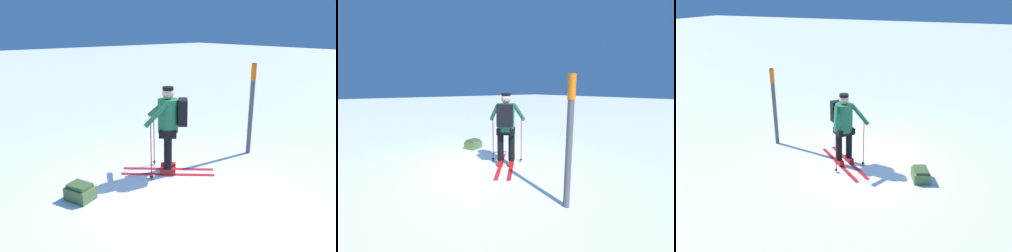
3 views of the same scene
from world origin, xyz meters
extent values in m
plane|color=white|center=(0.00, 0.00, 0.00)|extent=(80.00, 80.00, 0.00)
cube|color=red|center=(0.19, 0.35, 0.01)|extent=(1.42, 1.27, 0.01)
cube|color=red|center=(0.19, 0.35, 0.07)|extent=(0.30, 0.28, 0.12)
cylinder|color=black|center=(0.19, 0.35, 0.48)|extent=(0.15, 0.15, 0.71)
cube|color=red|center=(0.36, 0.55, 0.01)|extent=(1.42, 1.27, 0.01)
cube|color=red|center=(0.36, 0.55, 0.07)|extent=(0.30, 0.28, 0.12)
cylinder|color=black|center=(0.36, 0.55, 0.48)|extent=(0.15, 0.15, 0.71)
cube|color=black|center=(0.28, 0.45, 0.84)|extent=(0.52, 0.53, 0.14)
cylinder|color=#1E663D|center=(0.28, 0.45, 1.16)|extent=(0.39, 0.39, 0.64)
sphere|color=tan|center=(0.28, 0.45, 1.59)|extent=(0.22, 0.22, 0.22)
cylinder|color=black|center=(0.28, 0.45, 1.68)|extent=(0.21, 0.21, 0.06)
cube|color=black|center=(0.49, 0.26, 1.23)|extent=(0.36, 0.38, 0.49)
cylinder|color=red|center=(-0.18, 0.38, 0.57)|extent=(0.02, 0.02, 1.15)
cylinder|color=black|center=(-0.18, 0.38, 0.06)|extent=(0.07, 0.07, 0.01)
cylinder|color=#1E663D|center=(-0.06, 0.36, 1.25)|extent=(0.51, 0.20, 0.45)
cylinder|color=red|center=(0.28, 0.91, 0.57)|extent=(0.02, 0.02, 1.15)
cylinder|color=black|center=(0.28, 0.91, 0.06)|extent=(0.07, 0.07, 0.01)
cylinder|color=#1E663D|center=(0.32, 0.80, 1.25)|extent=(0.25, 0.51, 0.45)
cube|color=#4C6B38|center=(-1.54, 0.54, 0.11)|extent=(0.48, 0.53, 0.22)
cube|color=#415B2F|center=(-1.54, 0.54, 0.25)|extent=(0.39, 0.44, 0.06)
cylinder|color=#4C4C51|center=(2.35, 0.09, 1.01)|extent=(0.10, 0.10, 2.03)
cylinder|color=orange|center=(2.35, 0.09, 1.85)|extent=(0.11, 0.11, 0.36)
camera|label=1|loc=(-3.51, -4.16, 2.77)|focal=35.00mm
camera|label=2|loc=(4.40, -2.59, 1.83)|focal=24.00mm
camera|label=3|loc=(-2.27, 6.84, 3.78)|focal=35.00mm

